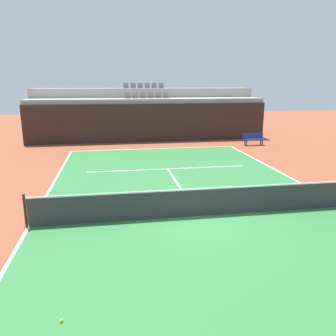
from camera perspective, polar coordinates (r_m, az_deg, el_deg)
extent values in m
plane|color=brown|center=(11.45, 5.22, -8.15)|extent=(80.00, 80.00, 0.00)
cube|color=#2D7238|center=(11.45, 5.22, -8.13)|extent=(11.00, 24.00, 0.01)
cube|color=white|center=(22.76, -2.35, 3.31)|extent=(11.00, 0.10, 0.00)
cube|color=white|center=(11.43, -22.64, -9.23)|extent=(0.10, 24.00, 0.00)
cube|color=white|center=(17.40, -0.07, -0.15)|extent=(8.26, 0.10, 0.00)
cube|color=white|center=(14.37, 2.02, -3.30)|extent=(0.10, 6.40, 0.00)
cube|color=black|center=(25.40, -3.21, 7.67)|extent=(18.12, 0.30, 2.85)
cube|color=#9E9E99|center=(26.71, -3.54, 8.35)|extent=(18.12, 2.40, 3.18)
cube|color=#9E9E99|center=(29.06, -4.06, 9.56)|extent=(18.12, 2.40, 3.91)
cube|color=slate|center=(26.48, -6.87, 11.72)|extent=(0.44, 0.44, 0.04)
cube|color=slate|center=(26.67, -6.90, 12.21)|extent=(0.44, 0.04, 0.40)
cube|color=slate|center=(26.52, -5.55, 11.75)|extent=(0.44, 0.44, 0.04)
cube|color=slate|center=(26.71, -5.60, 12.24)|extent=(0.44, 0.04, 0.40)
cube|color=slate|center=(26.56, -4.25, 11.79)|extent=(0.44, 0.44, 0.04)
cube|color=slate|center=(26.75, -4.30, 12.27)|extent=(0.44, 0.04, 0.40)
cube|color=slate|center=(26.63, -2.94, 11.81)|extent=(0.44, 0.44, 0.04)
cube|color=slate|center=(26.82, -3.00, 12.30)|extent=(0.44, 0.04, 0.40)
cube|color=slate|center=(26.70, -1.65, 11.83)|extent=(0.44, 0.44, 0.04)
cube|color=slate|center=(26.89, -1.71, 12.32)|extent=(0.44, 0.04, 0.40)
cube|color=slate|center=(26.79, -0.36, 11.85)|extent=(0.44, 0.44, 0.04)
cube|color=slate|center=(26.98, -0.43, 12.33)|extent=(0.44, 0.04, 0.40)
cube|color=slate|center=(28.86, -7.15, 13.38)|extent=(0.44, 0.44, 0.04)
cube|color=slate|center=(29.05, -7.18, 13.82)|extent=(0.44, 0.04, 0.40)
cube|color=slate|center=(28.89, -5.94, 13.41)|extent=(0.44, 0.44, 0.04)
cube|color=slate|center=(29.08, -5.98, 13.85)|extent=(0.44, 0.04, 0.40)
cube|color=slate|center=(28.93, -4.73, 13.44)|extent=(0.44, 0.44, 0.04)
cube|color=slate|center=(29.13, -4.77, 13.88)|extent=(0.44, 0.04, 0.40)
cube|color=slate|center=(28.99, -3.52, 13.46)|extent=(0.44, 0.44, 0.04)
cube|color=slate|center=(29.18, -3.57, 13.90)|extent=(0.44, 0.04, 0.40)
cube|color=slate|center=(29.06, -2.32, 13.48)|extent=(0.44, 0.44, 0.04)
cube|color=slate|center=(29.25, -2.38, 13.92)|extent=(0.44, 0.04, 0.40)
cube|color=slate|center=(29.14, -1.13, 13.49)|extent=(0.44, 0.44, 0.04)
cube|color=slate|center=(29.33, -1.19, 13.93)|extent=(0.44, 0.04, 0.40)
cylinder|color=black|center=(11.25, -23.15, -6.73)|extent=(0.08, 0.08, 1.07)
cube|color=#333338|center=(11.28, 5.27, -5.94)|extent=(10.90, 0.02, 0.92)
cube|color=white|center=(11.12, 5.33, -3.60)|extent=(10.90, 0.04, 0.05)
cube|color=navy|center=(24.75, 14.41, 4.79)|extent=(1.50, 0.40, 0.05)
cube|color=navy|center=(24.88, 14.28, 5.36)|extent=(1.50, 0.04, 0.36)
cube|color=#2D2D33|center=(24.43, 13.22, 4.18)|extent=(0.06, 0.06, 0.42)
cube|color=#2D2D33|center=(24.91, 15.77, 4.21)|extent=(0.06, 0.06, 0.42)
cube|color=#2D2D33|center=(24.69, 12.97, 4.30)|extent=(0.06, 0.06, 0.42)
cube|color=#2D2D33|center=(25.16, 15.51, 4.32)|extent=(0.06, 0.06, 0.42)
sphere|color=#CCE033|center=(7.18, -17.73, -23.51)|extent=(0.07, 0.07, 0.07)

